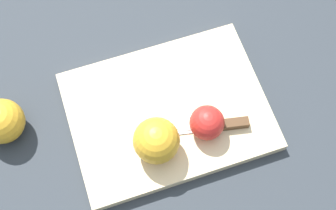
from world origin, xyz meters
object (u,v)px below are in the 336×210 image
Objects in this scene: apple_half_left at (156,141)px; apple_whole at (2,121)px; apple_half_right at (207,123)px; knife at (224,125)px.

apple_whole is (-0.27, 0.11, -0.02)m from apple_half_left.
apple_half_right is at bearing 90.32° from apple_half_left.
apple_half_left reaches higher than apple_half_right.
apple_half_left is 0.87× the size of apple_whole.
apple_half_left is at bearing 11.57° from knife.
knife is at bearing 92.28° from apple_half_right.
apple_half_right is (0.10, 0.01, -0.01)m from apple_half_left.
apple_half_right is 0.04m from knife.
apple_half_left is at bearing -23.34° from apple_whole.
apple_whole is at bearing -7.69° from knife.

